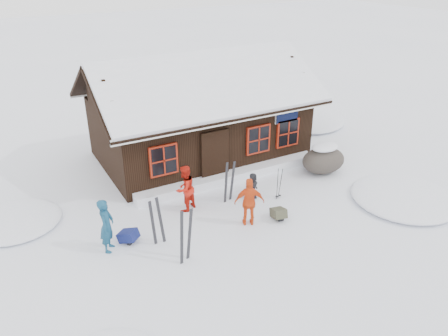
{
  "coord_description": "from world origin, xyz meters",
  "views": [
    {
      "loc": [
        -5.93,
        -10.51,
        7.69
      ],
      "look_at": [
        0.47,
        0.97,
        1.3
      ],
      "focal_mm": 35.0,
      "sensor_mm": 36.0,
      "label": 1
    }
  ],
  "objects": [
    {
      "name": "ski_pair_mid",
      "position": [
        -2.43,
        -0.23,
        0.74
      ],
      "size": [
        0.48,
        0.15,
        1.58
      ],
      "rotation": [
        0.0,
        0.0,
        0.17
      ],
      "color": "black",
      "rests_on": "ground"
    },
    {
      "name": "snow_mounds",
      "position": [
        1.65,
        1.86,
        0.0
      ],
      "size": [
        20.6,
        13.2,
        0.48
      ],
      "color": "white",
      "rests_on": "ground"
    },
    {
      "name": "skier_crouched",
      "position": [
        1.44,
        0.66,
        0.49
      ],
      "size": [
        0.58,
        0.52,
        0.99
      ],
      "primitive_type": "imported",
      "rotation": [
        0.0,
        0.0,
        0.57
      ],
      "color": "black",
      "rests_on": "ground"
    },
    {
      "name": "backpack_olive",
      "position": [
        1.47,
        -0.86,
        0.15
      ],
      "size": [
        0.5,
        0.61,
        0.29
      ],
      "primitive_type": "cube",
      "rotation": [
        0.0,
        0.0,
        -0.2
      ],
      "color": "#3E3E2C",
      "rests_on": "ground"
    },
    {
      "name": "skier_teal",
      "position": [
        -3.78,
        0.19,
        0.83
      ],
      "size": [
        0.64,
        0.72,
        1.65
      ],
      "primitive_type": "imported",
      "rotation": [
        0.0,
        0.0,
        1.05
      ],
      "color": "navy",
      "rests_on": "ground"
    },
    {
      "name": "boulder",
      "position": [
        5.02,
        1.13,
        0.53
      ],
      "size": [
        1.79,
        1.34,
        1.05
      ],
      "color": "#433C36",
      "rests_on": "ground"
    },
    {
      "name": "skier_orange_left",
      "position": [
        -0.91,
        1.14,
        0.8
      ],
      "size": [
        0.97,
        0.89,
        1.6
      ],
      "primitive_type": "imported",
      "rotation": [
        0.0,
        0.0,
        3.6
      ],
      "color": "red",
      "rests_on": "ground"
    },
    {
      "name": "ski_pair_left",
      "position": [
        -2.02,
        -1.34,
        0.78
      ],
      "size": [
        0.5,
        0.18,
        1.66
      ],
      "rotation": [
        0.0,
        0.0,
        0.24
      ],
      "color": "black",
      "rests_on": "ground"
    },
    {
      "name": "snow_drift",
      "position": [
        1.5,
        2.25,
        0.17
      ],
      "size": [
        7.6,
        0.6,
        0.35
      ],
      "primitive_type": "cube",
      "color": "white",
      "rests_on": "ground"
    },
    {
      "name": "ski_poles",
      "position": [
        2.27,
        0.26,
        0.55
      ],
      "size": [
        0.21,
        0.1,
        1.19
      ],
      "color": "black",
      "rests_on": "ground"
    },
    {
      "name": "mountain_hut",
      "position": [
        1.5,
        4.98,
        1.58
      ],
      "size": [
        8.9,
        6.09,
        4.42
      ],
      "color": "black",
      "rests_on": "ground"
    },
    {
      "name": "ground",
      "position": [
        0.0,
        0.0,
        0.0
      ],
      "size": [
        120.0,
        120.0,
        0.0
      ],
      "primitive_type": "plane",
      "color": "white",
      "rests_on": "ground"
    },
    {
      "name": "backpack_blue",
      "position": [
        -3.17,
        0.28,
        0.15
      ],
      "size": [
        0.66,
        0.68,
        0.29
      ],
      "primitive_type": "cube",
      "rotation": [
        0.0,
        0.0,
        0.68
      ],
      "color": "navy",
      "rests_on": "ground"
    },
    {
      "name": "skier_orange_right",
      "position": [
        0.48,
        -0.64,
        0.8
      ],
      "size": [
        1.02,
        0.76,
        1.61
      ],
      "primitive_type": "imported",
      "rotation": [
        0.0,
        0.0,
        2.7
      ],
      "color": "#E14917",
      "rests_on": "ground"
    },
    {
      "name": "ski_pair_right",
      "position": [
        0.67,
        0.96,
        0.71
      ],
      "size": [
        0.47,
        0.1,
        1.52
      ],
      "rotation": [
        0.0,
        0.0,
        0.03
      ],
      "color": "black",
      "rests_on": "ground"
    }
  ]
}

